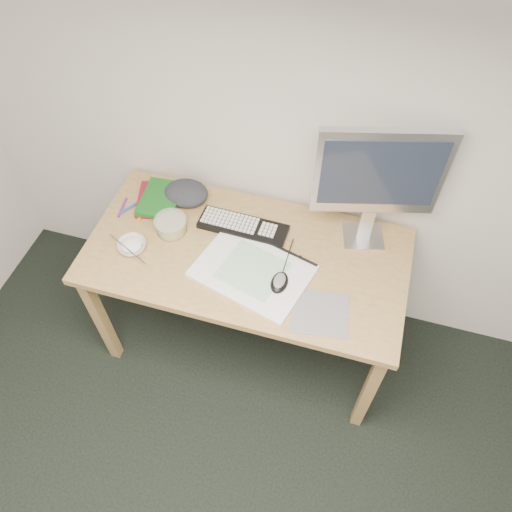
{
  "coord_description": "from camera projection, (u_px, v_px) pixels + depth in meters",
  "views": [
    {
      "loc": [
        0.11,
        0.18,
        2.47
      ],
      "look_at": [
        -0.24,
        1.37,
        0.83
      ],
      "focal_mm": 35.0,
      "sensor_mm": 36.0,
      "label": 1
    }
  ],
  "objects": [
    {
      "name": "mouse",
      "position": [
        279.0,
        281.0,
        2.04
      ],
      "size": [
        0.07,
        0.11,
        0.04
      ],
      "primitive_type": "ellipsoid",
      "rotation": [
        0.0,
        0.0,
        -0.04
      ],
      "color": "black",
      "rests_on": "sketchpad"
    },
    {
      "name": "book_red",
      "position": [
        156.0,
        200.0,
        2.35
      ],
      "size": [
        0.22,
        0.26,
        0.02
      ],
      "primitive_type": "cube",
      "rotation": [
        0.0,
        0.0,
        0.26
      ],
      "color": "maroon",
      "rests_on": "desk"
    },
    {
      "name": "monitor",
      "position": [
        379.0,
        176.0,
        1.93
      ],
      "size": [
        0.5,
        0.2,
        0.59
      ],
      "rotation": [
        0.0,
        0.0,
        0.26
      ],
      "color": "silver",
      "rests_on": "desk"
    },
    {
      "name": "pencil_pink",
      "position": [
        259.0,
        239.0,
        2.22
      ],
      "size": [
        0.15,
        0.08,
        0.01
      ],
      "primitive_type": "cylinder",
      "rotation": [
        0.0,
        1.57,
        -0.44
      ],
      "color": "pink",
      "rests_on": "desk"
    },
    {
      "name": "marker_blue",
      "position": [
        132.0,
        206.0,
        2.33
      ],
      "size": [
        0.08,
        0.12,
        0.01
      ],
      "primitive_type": "cylinder",
      "rotation": [
        0.0,
        1.57,
        1.02
      ],
      "color": "#1E44A7",
      "rests_on": "desk"
    },
    {
      "name": "pencil_black",
      "position": [
        281.0,
        258.0,
        2.15
      ],
      "size": [
        0.17,
        0.07,
        0.01
      ],
      "primitive_type": "cylinder",
      "rotation": [
        0.0,
        1.57,
        0.37
      ],
      "color": "black",
      "rests_on": "desk"
    },
    {
      "name": "cloth_lump",
      "position": [
        186.0,
        193.0,
        2.34
      ],
      "size": [
        0.19,
        0.16,
        0.07
      ],
      "primitive_type": "ellipsoid",
      "rotation": [
        0.0,
        0.0,
        0.11
      ],
      "color": "#222429",
      "rests_on": "desk"
    },
    {
      "name": "sketchpad",
      "position": [
        252.0,
        271.0,
        2.11
      ],
      "size": [
        0.54,
        0.44,
        0.01
      ],
      "primitive_type": "cube",
      "rotation": [
        0.0,
        0.0,
        -0.27
      ],
      "color": "white",
      "rests_on": "desk"
    },
    {
      "name": "marker_purple",
      "position": [
        122.0,
        207.0,
        2.33
      ],
      "size": [
        0.03,
        0.12,
        0.01
      ],
      "primitive_type": "cylinder",
      "rotation": [
        0.0,
        1.57,
        1.69
      ],
      "color": "#6D2381",
      "rests_on": "desk"
    },
    {
      "name": "desk",
      "position": [
        246.0,
        265.0,
        2.24
      ],
      "size": [
        1.4,
        0.7,
        0.75
      ],
      "color": "tan",
      "rests_on": "ground"
    },
    {
      "name": "keyboard",
      "position": [
        243.0,
        227.0,
        2.25
      ],
      "size": [
        0.41,
        0.14,
        0.02
      ],
      "primitive_type": "cube",
      "rotation": [
        0.0,
        0.0,
        -0.03
      ],
      "color": "black",
      "rests_on": "desk"
    },
    {
      "name": "mousepad",
      "position": [
        320.0,
        313.0,
        1.99
      ],
      "size": [
        0.25,
        0.24,
        0.0
      ],
      "primitive_type": "cube",
      "rotation": [
        0.0,
        0.0,
        0.14
      ],
      "color": "gray",
      "rests_on": "desk"
    },
    {
      "name": "rice_bowl",
      "position": [
        132.0,
        246.0,
        2.17
      ],
      "size": [
        0.14,
        0.14,
        0.04
      ],
      "primitive_type": "imported",
      "rotation": [
        0.0,
        0.0,
        0.12
      ],
      "color": "silver",
      "rests_on": "desk"
    },
    {
      "name": "book_green",
      "position": [
        161.0,
        198.0,
        2.32
      ],
      "size": [
        0.19,
        0.25,
        0.02
      ],
      "primitive_type": "cube",
      "rotation": [
        0.0,
        0.0,
        0.08
      ],
      "color": "#165A19",
      "rests_on": "book_red"
    },
    {
      "name": "chopsticks",
      "position": [
        127.0,
        249.0,
        2.13
      ],
      "size": [
        0.22,
        0.12,
        0.02
      ],
      "primitive_type": "cylinder",
      "rotation": [
        0.0,
        1.57,
        -0.45
      ],
      "color": "#B7B7B9",
      "rests_on": "rice_bowl"
    },
    {
      "name": "pencil_tan",
      "position": [
        256.0,
        241.0,
        2.21
      ],
      "size": [
        0.12,
        0.11,
        0.01
      ],
      "primitive_type": "cylinder",
      "rotation": [
        0.0,
        1.57,
        -0.74
      ],
      "color": "tan",
      "rests_on": "desk"
    },
    {
      "name": "marker_orange",
      "position": [
        142.0,
        211.0,
        2.31
      ],
      "size": [
        0.03,
        0.13,
        0.01
      ],
      "primitive_type": "cylinder",
      "rotation": [
        0.0,
        1.57,
        1.69
      ],
      "color": "orange",
      "rests_on": "desk"
    },
    {
      "name": "fruit_tub",
      "position": [
        171.0,
        225.0,
        2.22
      ],
      "size": [
        0.15,
        0.15,
        0.07
      ],
      "primitive_type": "cylinder",
      "rotation": [
        0.0,
        0.0,
        -0.05
      ],
      "color": "#EABE52",
      "rests_on": "desk"
    }
  ]
}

